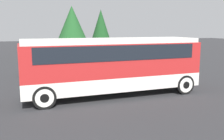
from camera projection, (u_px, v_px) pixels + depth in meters
ground_plane at (112, 95)px, 13.24m from camera, size 120.00×120.00×0.00m
tour_bus at (114, 61)px, 12.98m from camera, size 9.13×2.62×2.98m
parked_car_near at (55, 65)px, 19.35m from camera, size 4.72×1.91×1.41m
parked_car_mid at (117, 59)px, 22.91m from camera, size 4.67×1.88×1.48m
tree_center at (72, 23)px, 30.19m from camera, size 3.60×3.60×6.15m
tree_right at (101, 25)px, 34.30m from camera, size 2.56×2.56×6.01m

